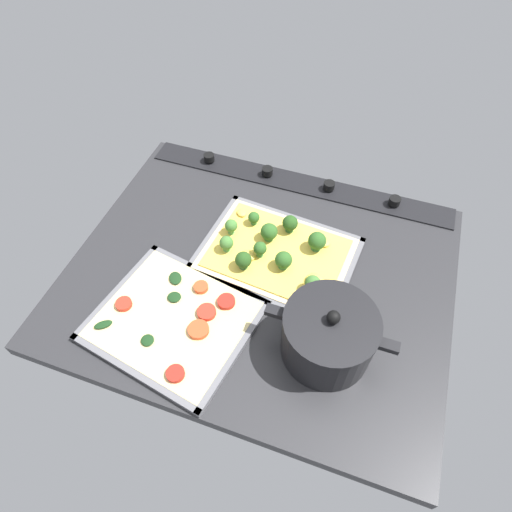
% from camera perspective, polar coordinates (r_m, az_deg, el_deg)
% --- Properties ---
extents(ground_plane, '(0.81, 0.66, 0.03)m').
position_cam_1_polar(ground_plane, '(0.96, 0.48, -2.61)').
color(ground_plane, '#28282B').
extents(stove_control_panel, '(0.78, 0.07, 0.03)m').
position_cam_1_polar(stove_control_panel, '(1.13, 5.42, 9.64)').
color(stove_control_panel, black).
rests_on(stove_control_panel, ground_plane).
extents(baking_tray_front, '(0.35, 0.28, 0.01)m').
position_cam_1_polar(baking_tray_front, '(0.97, 2.75, -0.04)').
color(baking_tray_front, slate).
rests_on(baking_tray_front, ground_plane).
extents(broccoli_pizza, '(0.33, 0.25, 0.06)m').
position_cam_1_polar(broccoli_pizza, '(0.96, 2.72, 0.62)').
color(broccoli_pizza, beige).
rests_on(broccoli_pizza, baking_tray_front).
extents(baking_tray_back, '(0.34, 0.31, 0.01)m').
position_cam_1_polar(baking_tray_back, '(0.89, -10.65, -8.36)').
color(baking_tray_back, slate).
rests_on(baking_tray_back, ground_plane).
extents(veggie_pizza_back, '(0.31, 0.29, 0.02)m').
position_cam_1_polar(veggie_pizza_back, '(0.89, -10.52, -8.12)').
color(veggie_pizza_back, '#D7C282').
rests_on(veggie_pizza_back, baking_tray_back).
extents(cooking_pot, '(0.24, 0.17, 0.13)m').
position_cam_1_polar(cooking_pot, '(0.82, 9.42, -10.21)').
color(cooking_pot, black).
rests_on(cooking_pot, ground_plane).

